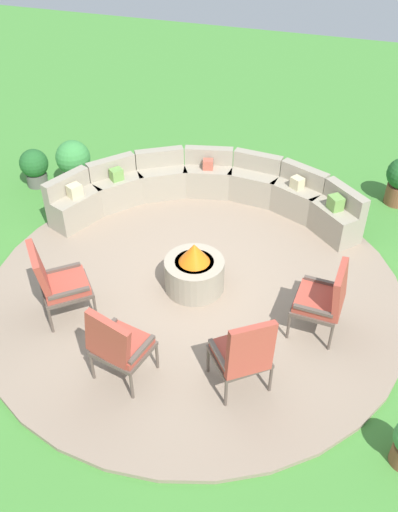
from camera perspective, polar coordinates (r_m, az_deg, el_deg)
The scene contains 10 objects.
ground_plane at distance 7.56m, azimuth -0.47°, elevation -3.57°, with size 24.00×24.00×0.00m, color #478C38.
patio_circle at distance 7.54m, azimuth -0.47°, elevation -3.40°, with size 5.65×5.65×0.06m, color gray.
fire_pit at distance 7.33m, azimuth -0.48°, elevation -1.57°, with size 0.80×0.80×0.73m.
curved_stone_bench at distance 8.92m, azimuth 0.74°, elevation 6.78°, with size 4.70×2.23×0.77m.
lounge_chair_front_left at distance 6.98m, azimuth -14.56°, elevation -2.56°, with size 0.82×0.85×1.13m.
lounge_chair_front_right at distance 6.08m, azimuth -8.48°, elevation -9.05°, with size 0.70×0.66×1.10m.
lounge_chair_back_left at distance 5.96m, azimuth 4.66°, elevation -9.99°, with size 0.79×0.80×1.08m.
lounge_chair_back_right at distance 6.74m, azimuth 12.95°, elevation -4.23°, with size 0.61×0.64×1.00m.
potted_plant_1 at distance 9.76m, azimuth -12.87°, elevation 9.44°, with size 0.58×0.58×0.86m.
potted_plant_5 at distance 10.04m, azimuth -16.70°, elevation 8.91°, with size 0.49×0.49×0.67m.
Camera 1 is at (1.80, -5.32, 5.07)m, focal length 38.54 mm.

